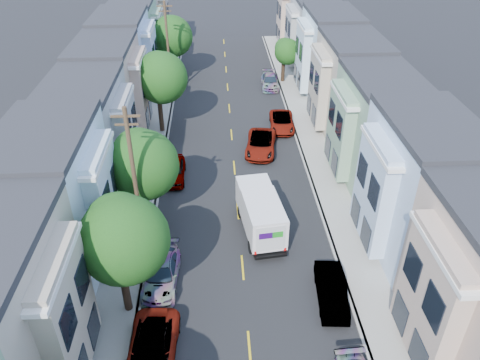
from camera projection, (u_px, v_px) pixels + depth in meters
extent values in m
plane|color=black|center=(243.00, 268.00, 29.22)|extent=(160.00, 160.00, 0.00)
cube|color=black|center=(233.00, 150.00, 41.79)|extent=(12.00, 70.00, 0.02)
cube|color=gray|center=(165.00, 151.00, 41.48)|extent=(0.30, 70.00, 0.15)
cube|color=gray|center=(300.00, 148.00, 42.02)|extent=(0.30, 70.00, 0.15)
cube|color=gray|center=(150.00, 152.00, 41.42)|extent=(2.60, 70.00, 0.15)
cube|color=gray|center=(314.00, 147.00, 42.08)|extent=(2.60, 70.00, 0.15)
cube|color=gold|center=(233.00, 150.00, 41.79)|extent=(0.12, 70.00, 0.01)
cube|color=gray|center=(107.00, 154.00, 41.29)|extent=(5.00, 70.00, 8.50)
cube|color=gray|center=(356.00, 147.00, 42.30)|extent=(5.00, 70.00, 8.50)
cylinder|color=black|center=(125.00, 288.00, 25.45)|extent=(0.44, 0.44, 3.44)
sphere|color=#255F17|center=(122.00, 240.00, 23.64)|extent=(4.69, 4.69, 4.69)
cylinder|color=black|center=(143.00, 206.00, 32.05)|extent=(0.44, 0.44, 3.18)
sphere|color=#255F17|center=(142.00, 165.00, 30.30)|extent=(4.70, 4.70, 4.70)
cylinder|color=black|center=(161.00, 114.00, 43.86)|extent=(0.44, 0.44, 3.74)
sphere|color=#255F17|center=(160.00, 78.00, 41.96)|extent=(4.70, 4.70, 4.70)
cylinder|color=black|center=(171.00, 65.00, 55.48)|extent=(0.44, 0.44, 3.53)
sphere|color=#255F17|center=(171.00, 36.00, 53.64)|extent=(4.70, 4.70, 4.70)
cylinder|color=black|center=(283.00, 71.00, 55.07)|extent=(0.44, 0.44, 2.60)
sphere|color=#255F17|center=(287.00, 52.00, 53.81)|extent=(2.99, 2.99, 2.99)
cylinder|color=#42301E|center=(136.00, 186.00, 27.89)|extent=(0.26, 0.26, 10.00)
cube|color=#42301E|center=(125.00, 116.00, 25.39)|extent=(1.60, 0.12, 0.12)
cylinder|color=#42301E|center=(168.00, 51.00, 49.68)|extent=(0.26, 0.26, 10.00)
cube|color=#42301E|center=(164.00, 6.00, 47.18)|extent=(1.60, 0.12, 0.12)
cube|color=silver|center=(262.00, 219.00, 30.52)|extent=(2.29, 4.10, 2.24)
cube|color=silver|center=(258.00, 194.00, 33.09)|extent=(2.29, 1.91, 2.06)
cube|color=black|center=(260.00, 225.00, 31.91)|extent=(2.11, 5.89, 0.23)
cube|color=#2D0A51|center=(259.00, 236.00, 28.64)|extent=(0.86, 0.04, 0.42)
cube|color=#198C1E|center=(272.00, 235.00, 28.67)|extent=(0.67, 0.04, 0.42)
cylinder|color=black|center=(247.00, 246.00, 30.26)|extent=(0.27, 0.86, 0.86)
cylinder|color=black|center=(279.00, 245.00, 30.36)|extent=(0.27, 0.86, 0.86)
cylinder|color=black|center=(243.00, 211.00, 33.49)|extent=(0.27, 0.86, 0.86)
cylinder|color=black|center=(272.00, 210.00, 33.58)|extent=(0.27, 0.86, 0.86)
imported|color=black|center=(261.00, 144.00, 41.21)|extent=(3.30, 5.72, 1.50)
imported|color=black|center=(152.00, 352.00, 23.19)|extent=(2.64, 5.34, 1.46)
imported|color=#B6B9BF|center=(162.00, 273.00, 27.82)|extent=(2.21, 4.82, 1.42)
imported|color=#642C15|center=(174.00, 170.00, 37.53)|extent=(1.75, 4.53, 1.47)
imported|color=silver|center=(331.00, 291.00, 26.62)|extent=(1.86, 4.44, 1.44)
imported|color=black|center=(282.00, 122.00, 45.08)|extent=(2.56, 5.00, 1.35)
imported|color=black|center=(270.00, 81.00, 54.05)|extent=(2.14, 4.66, 1.37)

